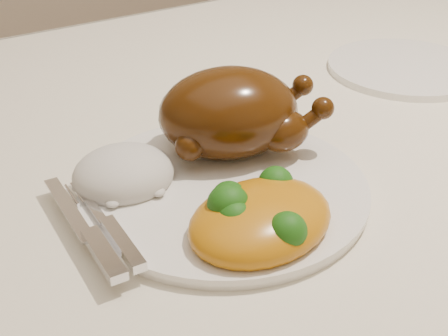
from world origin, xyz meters
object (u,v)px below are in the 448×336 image
dinner_plate (224,190)px  side_plate (405,68)px  dining_table (265,199)px  roast_chicken (233,113)px

dinner_plate → side_plate: size_ratio=1.28×
dining_table → side_plate: size_ratio=7.03×
dinner_plate → side_plate: dinner_plate is taller
dining_table → side_plate: bearing=8.8°
dinner_plate → dining_table: bearing=36.7°
side_plate → dining_table: bearing=-171.2°
dining_table → side_plate: 0.31m
dining_table → dinner_plate: 0.19m
dinner_plate → side_plate: bearing=18.5°
dining_table → roast_chicken: bearing=-154.4°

